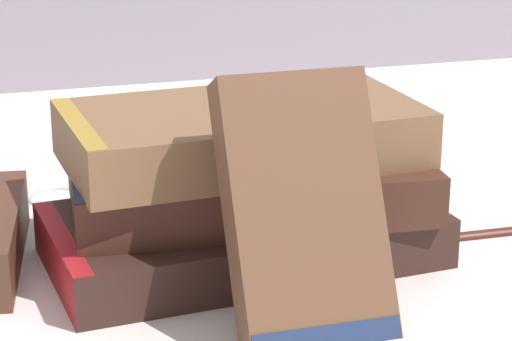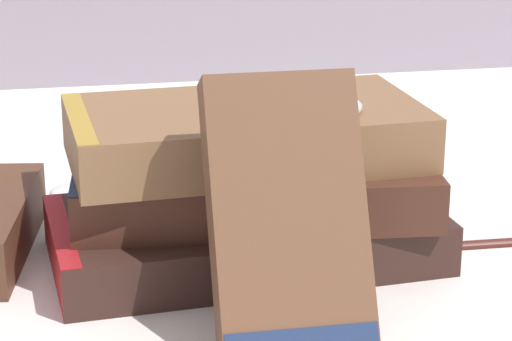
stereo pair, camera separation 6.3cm
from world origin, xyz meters
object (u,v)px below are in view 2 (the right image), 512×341
Objects in this scene: book_leaning_front at (287,221)px; pocket_watch at (314,104)px; book_flat_middle at (244,183)px; book_flat_bottom at (236,236)px; book_flat_top at (237,134)px; reading_glasses at (112,190)px.

book_leaning_front is 2.40× the size of pocket_watch.
book_flat_middle is 0.07m from pocket_watch.
book_flat_top reaches higher than book_flat_bottom.
pocket_watch is at bearing -10.95° from book_flat_bottom.
book_flat_bottom is at bearing -50.42° from reading_glasses.
reading_glasses is at bearing 129.67° from pocket_watch.
book_leaning_front reaches higher than reading_glasses.
pocket_watch reaches higher than reading_glasses.
pocket_watch is (0.05, -0.01, 0.02)m from book_flat_top.
book_flat_middle is 3.89× the size of pocket_watch.
book_leaning_front reaches higher than pocket_watch.
book_flat_middle is at bearing 7.19° from book_flat_top.
book_leaning_front is at bearing -89.98° from book_flat_top.
pocket_watch is 0.21m from reading_glasses.
book_flat_middle is 1.62× the size of book_leaning_front.
book_flat_middle is 0.12m from book_leaning_front.
book_leaning_front is 1.41× the size of reading_glasses.
book_flat_bottom is 1.12× the size of book_flat_top.
book_flat_top reaches higher than reading_glasses.
book_leaning_front reaches higher than book_flat_top.
book_flat_bottom is at bearing -110.56° from book_flat_top.
book_flat_top is 0.17m from reading_glasses.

